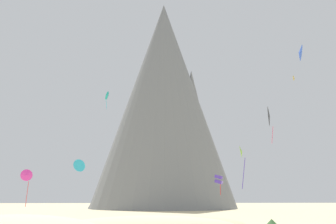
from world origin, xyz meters
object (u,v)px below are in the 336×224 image
(rock_massif, at_px, (163,112))
(kite_gold_high, at_px, (294,78))
(kite_black_low, at_px, (269,116))
(kite_lime_low, at_px, (241,153))
(kite_teal_mid, at_px, (108,96))
(bush_ridge_crest, at_px, (144,223))
(kite_blue_mid, at_px, (300,53))
(kite_indigo_low, at_px, (219,180))
(bush_near_left, at_px, (272,223))
(kite_cyan_low, at_px, (79,166))
(kite_magenta_low, at_px, (27,176))

(rock_massif, xyz_separation_m, kite_gold_high, (23.79, -51.78, -2.75))
(kite_black_low, distance_m, kite_lime_low, 6.07)
(rock_massif, height_order, kite_teal_mid, rock_massif)
(bush_ridge_crest, relative_size, kite_blue_mid, 0.97)
(kite_teal_mid, xyz_separation_m, kite_gold_high, (38.32, -3.50, 3.59))
(rock_massif, relative_size, kite_indigo_low, 22.33)
(bush_near_left, xyz_separation_m, kite_cyan_low, (-26.89, 21.83, 8.51))
(bush_near_left, bearing_deg, bush_ridge_crest, 166.84)
(kite_black_low, xyz_separation_m, kite_indigo_low, (-4.68, 10.79, -7.63))
(kite_black_low, bearing_deg, bush_near_left, 20.28)
(rock_massif, distance_m, kite_lime_low, 81.64)
(kite_lime_low, xyz_separation_m, kite_indigo_low, (-1.59, 7.95, -3.25))
(rock_massif, distance_m, kite_gold_high, 57.05)
(bush_ridge_crest, bearing_deg, kite_teal_mid, 104.26)
(kite_lime_low, bearing_deg, kite_indigo_low, 27.20)
(bush_near_left, distance_m, kite_teal_mid, 46.31)
(kite_teal_mid, distance_m, kite_indigo_low, 34.17)
(bush_near_left, bearing_deg, kite_blue_mid, 12.22)
(bush_ridge_crest, height_order, kite_blue_mid, kite_blue_mid)
(kite_magenta_low, relative_size, kite_black_low, 1.31)
(kite_magenta_low, xyz_separation_m, kite_gold_high, (50.95, 7.16, 20.47))
(rock_massif, distance_m, kite_cyan_low, 65.31)
(bush_near_left, relative_size, kite_teal_mid, 0.56)
(bush_ridge_crest, relative_size, kite_black_low, 0.48)
(bush_near_left, bearing_deg, kite_indigo_low, 114.80)
(bush_ridge_crest, relative_size, kite_indigo_low, 0.76)
(rock_massif, relative_size, kite_blue_mid, 28.30)
(kite_cyan_low, bearing_deg, bush_ridge_crest, 88.82)
(kite_gold_high, height_order, kite_lime_low, kite_gold_high)
(kite_teal_mid, relative_size, kite_lime_low, 0.66)
(rock_massif, bearing_deg, kite_cyan_low, -107.26)
(kite_indigo_low, bearing_deg, kite_magenta_low, -88.81)
(kite_lime_low, height_order, kite_cyan_low, kite_lime_low)
(kite_magenta_low, distance_m, kite_black_low, 42.88)
(kite_black_low, distance_m, kite_indigo_low, 14.02)
(kite_indigo_low, bearing_deg, kite_cyan_low, -96.03)
(kite_cyan_low, bearing_deg, kite_blue_mid, 114.84)
(rock_massif, height_order, kite_cyan_low, rock_massif)
(bush_ridge_crest, relative_size, kite_lime_low, 0.41)
(kite_blue_mid, relative_size, kite_black_low, 0.50)
(kite_teal_mid, distance_m, kite_black_low, 41.83)
(bush_near_left, distance_m, rock_massif, 86.54)
(kite_magenta_low, bearing_deg, kite_lime_low, -46.95)
(kite_gold_high, bearing_deg, kite_black_low, 30.07)
(kite_black_low, bearing_deg, kite_gold_high, -11.60)
(kite_blue_mid, xyz_separation_m, kite_black_low, (-5.40, -2.00, -9.42))
(kite_cyan_low, bearing_deg, rock_massif, -139.89)
(bush_ridge_crest, bearing_deg, kite_lime_low, -7.42)
(kite_black_low, bearing_deg, kite_cyan_low, 65.32)
(kite_indigo_low, bearing_deg, kite_teal_mid, -118.56)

